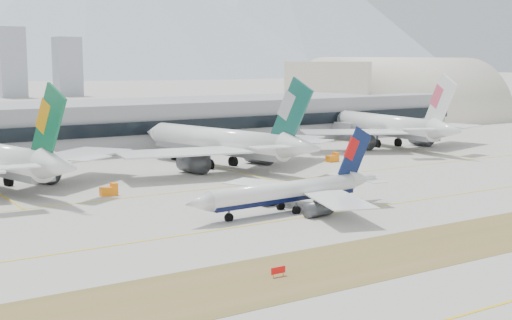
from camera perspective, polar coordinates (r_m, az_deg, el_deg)
ground at (r=137.90m, az=4.88°, el=-3.88°), size 3000.00×3000.00×0.00m
taxiing_airliner at (r=134.35m, az=2.87°, el=-2.56°), size 45.81×39.77×15.39m
widebody_cathay at (r=188.75m, az=-2.55°, el=1.35°), size 68.35×67.81×24.81m
widebody_china_air at (r=239.08m, az=10.69°, el=2.61°), size 69.45×68.49×24.96m
terminal at (r=237.04m, az=-12.53°, el=2.72°), size 280.00×43.10×15.00m
hangar at (r=340.00m, az=11.34°, el=3.02°), size 91.00×60.00×60.00m
hold_sign_left at (r=94.49m, az=1.79°, el=-8.82°), size 2.20×0.15×1.35m
gse_b at (r=153.50m, az=-11.64°, el=-2.41°), size 3.55×2.00×2.60m
gse_c at (r=202.05m, az=6.16°, el=0.16°), size 3.55×2.00×2.60m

